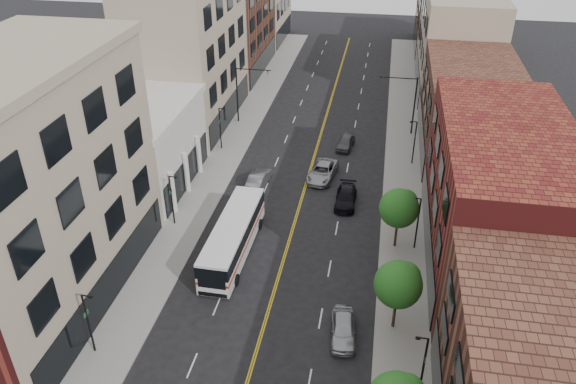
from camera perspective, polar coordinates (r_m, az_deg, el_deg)
The scene contains 26 objects.
sidewalk_left at distance 62.11m, azimuth -7.13°, elevation 2.31°, with size 4.00×110.00×0.15m, color gray.
sidewalk_right at distance 59.81m, azimuth 11.57°, elevation 0.69°, with size 4.00×110.00×0.15m, color gray.
bldg_l_tanoffice at distance 43.54m, azimuth -25.03°, elevation -0.43°, with size 10.00×22.00×18.00m, color tan.
bldg_l_white at distance 59.41m, azimuth -14.96°, elevation 4.32°, with size 10.00×14.00×8.00m, color silver.
bldg_l_far_a at distance 72.24m, azimuth -10.13°, elevation 13.90°, with size 10.00×20.00×18.00m, color tan.
bldg_l_far_b at distance 91.00m, azimuth -5.83°, elevation 16.72°, with size 10.00×20.00×15.00m, color #562D22.
bldg_r_mid at distance 48.29m, azimuth 20.57°, elevation -0.45°, with size 10.00×22.00×12.00m, color maroon.
bldg_r_far_a at distance 67.40m, azimuth 18.00°, elevation 8.00°, with size 10.00×20.00×10.00m, color #562D22.
bldg_r_far_b at distance 86.56m, azimuth 16.84°, elevation 14.52°, with size 10.00×22.00×14.00m, color tan.
bldg_r_far_c at distance 106.21m, azimuth 15.83°, elevation 16.70°, with size 10.00×18.00×11.00m, color #562D22.
tree_r_2 at distance 40.18m, azimuth 11.26°, elevation -9.06°, with size 3.40×3.40×5.59m.
tree_r_3 at distance 48.33m, azimuth 11.33°, elevation -1.51°, with size 3.40×3.40×5.59m.
lamp_l_1 at distance 40.64m, azimuth -19.62°, elevation -12.18°, with size 0.81×0.55×5.05m.
lamp_l_2 at distance 52.02m, azimuth -11.71°, elevation -0.53°, with size 0.81×0.55×5.05m.
lamp_l_3 at distance 65.37m, azimuth -6.87°, elevation 6.68°, with size 0.81×0.55×5.05m.
lamp_r_1 at distance 36.67m, azimuth 13.56°, elevation -16.68°, with size 0.81×0.55×5.05m.
lamp_r_2 at distance 48.99m, azimuth 13.01°, elevation -2.85°, with size 0.81×0.55×5.05m.
lamp_r_3 at distance 62.98m, azimuth 12.71°, elevation 5.14°, with size 0.81×0.55×5.05m.
signal_mast_left at distance 71.69m, azimuth -4.64°, elevation 10.47°, with size 4.49×0.18×7.20m.
signal_mast_right at distance 69.65m, azimuth 12.19°, elevation 9.24°, with size 4.49×0.18×7.20m.
city_bus at distance 48.13m, azimuth -5.60°, elevation -4.44°, with size 3.09×12.21×3.13m.
car_parked_far at distance 41.17m, azimuth 5.64°, elevation -13.66°, with size 1.77×4.41×1.50m, color #A8AAB0.
car_lane_behind at distance 58.49m, azimuth -2.98°, elevation 1.36°, with size 1.59×4.57×1.51m, color #515056.
car_lane_a at distance 55.57m, azimuth 5.90°, elevation -0.54°, with size 1.99×4.90×1.42m, color black.
car_lane_b at distance 59.84m, azimuth 3.51°, elevation 2.09°, with size 2.54×5.51×1.53m, color #9A9CA1.
car_lane_c at distance 66.58m, azimuth 5.87°, elevation 5.05°, with size 1.66×4.13×1.41m, color #48494D.
Camera 1 is at (7.00, -16.97, 29.53)m, focal length 35.00 mm.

